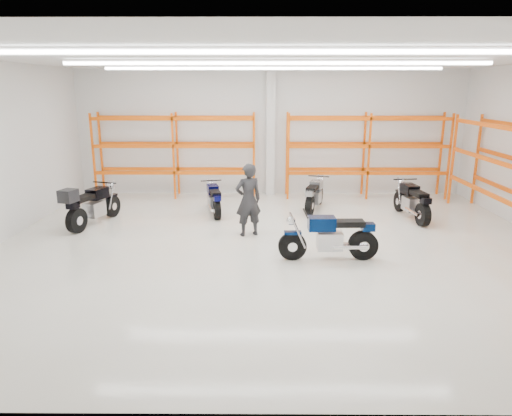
{
  "coord_description": "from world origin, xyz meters",
  "views": [
    {
      "loc": [
        -0.42,
        -10.71,
        3.84
      ],
      "look_at": [
        -0.49,
        0.5,
        0.87
      ],
      "focal_mm": 32.0,
      "sensor_mm": 36.0,
      "label": 1
    }
  ],
  "objects_px": {
    "motorcycle_back_a": "(90,206)",
    "motorcycle_back_b": "(214,200)",
    "motorcycle_main": "(333,238)",
    "standing_man": "(248,200)",
    "motorcycle_back_d": "(412,202)",
    "structural_column": "(271,133)",
    "motorcycle_back_c": "(314,196)"
  },
  "relations": [
    {
      "from": "motorcycle_back_a",
      "to": "motorcycle_back_b",
      "type": "height_order",
      "value": "motorcycle_back_a"
    },
    {
      "from": "motorcycle_main",
      "to": "standing_man",
      "type": "relative_size",
      "value": 1.18
    },
    {
      "from": "motorcycle_back_b",
      "to": "motorcycle_back_a",
      "type": "bearing_deg",
      "value": -158.61
    },
    {
      "from": "motorcycle_main",
      "to": "standing_man",
      "type": "distance_m",
      "value": 2.69
    },
    {
      "from": "motorcycle_back_d",
      "to": "structural_column",
      "type": "xyz_separation_m",
      "value": [
        -4.17,
        3.3,
        1.73
      ]
    },
    {
      "from": "motorcycle_main",
      "to": "standing_man",
      "type": "height_order",
      "value": "standing_man"
    },
    {
      "from": "motorcycle_back_a",
      "to": "standing_man",
      "type": "relative_size",
      "value": 1.23
    },
    {
      "from": "motorcycle_back_c",
      "to": "motorcycle_main",
      "type": "bearing_deg",
      "value": -91.15
    },
    {
      "from": "structural_column",
      "to": "motorcycle_back_d",
      "type": "bearing_deg",
      "value": -38.34
    },
    {
      "from": "motorcycle_back_c",
      "to": "structural_column",
      "type": "xyz_separation_m",
      "value": [
        -1.36,
        2.28,
        1.77
      ]
    },
    {
      "from": "motorcycle_back_a",
      "to": "motorcycle_back_b",
      "type": "xyz_separation_m",
      "value": [
        3.38,
        1.33,
        -0.14
      ]
    },
    {
      "from": "motorcycle_main",
      "to": "motorcycle_back_d",
      "type": "xyz_separation_m",
      "value": [
        2.9,
        3.34,
        -0.0
      ]
    },
    {
      "from": "motorcycle_back_c",
      "to": "motorcycle_back_d",
      "type": "distance_m",
      "value": 2.99
    },
    {
      "from": "motorcycle_back_b",
      "to": "motorcycle_back_c",
      "type": "distance_m",
      "value": 3.22
    },
    {
      "from": "standing_man",
      "to": "motorcycle_back_d",
      "type": "bearing_deg",
      "value": 176.96
    },
    {
      "from": "motorcycle_back_b",
      "to": "motorcycle_back_d",
      "type": "bearing_deg",
      "value": -5.1
    },
    {
      "from": "motorcycle_back_b",
      "to": "motorcycle_main",
      "type": "bearing_deg",
      "value": -51.42
    },
    {
      "from": "motorcycle_back_b",
      "to": "structural_column",
      "type": "height_order",
      "value": "structural_column"
    },
    {
      "from": "motorcycle_back_b",
      "to": "motorcycle_back_d",
      "type": "relative_size",
      "value": 0.86
    },
    {
      "from": "standing_man",
      "to": "structural_column",
      "type": "height_order",
      "value": "structural_column"
    },
    {
      "from": "motorcycle_back_c",
      "to": "motorcycle_back_d",
      "type": "relative_size",
      "value": 0.89
    },
    {
      "from": "motorcycle_back_c",
      "to": "structural_column",
      "type": "bearing_deg",
      "value": 120.84
    },
    {
      "from": "motorcycle_main",
      "to": "motorcycle_back_a",
      "type": "bearing_deg",
      "value": 158.48
    },
    {
      "from": "motorcycle_back_b",
      "to": "structural_column",
      "type": "relative_size",
      "value": 0.44
    },
    {
      "from": "motorcycle_back_b",
      "to": "motorcycle_back_d",
      "type": "distance_m",
      "value": 6.02
    },
    {
      "from": "standing_man",
      "to": "motorcycle_back_b",
      "type": "bearing_deg",
      "value": -82.74
    },
    {
      "from": "structural_column",
      "to": "standing_man",
      "type": "bearing_deg",
      "value": -98.19
    },
    {
      "from": "motorcycle_back_a",
      "to": "motorcycle_back_d",
      "type": "relative_size",
      "value": 1.05
    },
    {
      "from": "motorcycle_back_b",
      "to": "motorcycle_back_d",
      "type": "xyz_separation_m",
      "value": [
        6.0,
        -0.53,
        0.07
      ]
    },
    {
      "from": "motorcycle_back_a",
      "to": "motorcycle_back_b",
      "type": "bearing_deg",
      "value": 21.39
    },
    {
      "from": "motorcycle_back_a",
      "to": "structural_column",
      "type": "height_order",
      "value": "structural_column"
    },
    {
      "from": "motorcycle_back_a",
      "to": "structural_column",
      "type": "xyz_separation_m",
      "value": [
        5.21,
        4.09,
        1.65
      ]
    }
  ]
}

